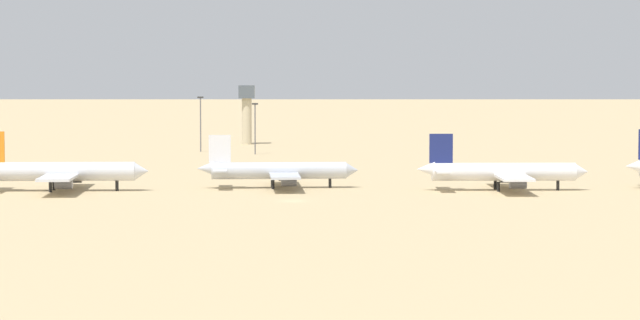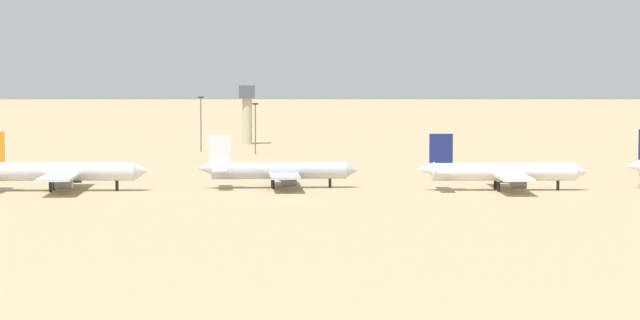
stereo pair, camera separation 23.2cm
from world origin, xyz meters
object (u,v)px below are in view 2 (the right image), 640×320
parked_jet_white_2 (277,171)px  control_tower (247,109)px  parked_jet_navy_3 (502,172)px  light_pole_mid (255,125)px  parked_jet_orange_1 (57,172)px  light_pole_west (201,120)px

parked_jet_white_2 → control_tower: bearing=91.5°
parked_jet_navy_3 → light_pole_mid: bearing=115.5°
parked_jet_orange_1 → parked_jet_navy_3: size_ratio=1.05×
control_tower → light_pole_mid: bearing=-85.8°
parked_jet_white_2 → light_pole_west: 123.32m
parked_jet_orange_1 → control_tower: bearing=77.2°
parked_jet_orange_1 → light_pole_west: (22.37, 126.57, 5.41)m
parked_jet_navy_3 → control_tower: control_tower is taller
light_pole_west → parked_jet_navy_3: bearing=-61.2°
parked_jet_white_2 → parked_jet_navy_3: bearing=-10.6°
parked_jet_white_2 → light_pole_west: light_pole_west is taller
light_pole_mid → parked_jet_navy_3: bearing=-65.1°
parked_jet_orange_1 → parked_jet_navy_3: parked_jet_orange_1 is taller
control_tower → light_pole_mid: 49.60m
control_tower → light_pole_mid: control_tower is taller
light_pole_west → light_pole_mid: size_ratio=1.11×
parked_jet_orange_1 → light_pole_mid: (38.89, 114.19, 4.59)m
light_pole_west → parked_jet_orange_1: bearing=-100.0°
parked_jet_white_2 → parked_jet_orange_1: bearing=-175.3°
parked_jet_white_2 → parked_jet_navy_3: size_ratio=0.96×
parked_jet_orange_1 → light_pole_mid: bearing=70.6°
parked_jet_orange_1 → parked_jet_white_2: size_ratio=1.09×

